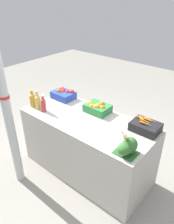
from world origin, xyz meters
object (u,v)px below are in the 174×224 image
(juice_bottle_amber, at_px, (32,99))
(sparrow_bird, at_px, (125,136))
(support_pole, at_px, (6,106))
(broccoli_pile, at_px, (128,146))
(juice_bottle_golden, at_px, (38,101))
(juice_bottle_ruby, at_px, (43,105))
(orange_crate, at_px, (97,108))
(carrot_crate, at_px, (146,126))
(apple_crate, at_px, (63,94))

(juice_bottle_amber, bearing_deg, sparrow_bird, -2.22)
(support_pole, bearing_deg, broccoli_pile, 19.77)
(broccoli_pile, distance_m, juice_bottle_golden, 1.40)
(juice_bottle_amber, xyz_separation_m, juice_bottle_ruby, (0.23, -0.00, -0.00))
(orange_crate, xyz_separation_m, broccoli_pile, (0.73, -0.46, 0.02))
(support_pole, height_order, sparrow_bird, support_pole)
(carrot_crate, bearing_deg, juice_bottle_ruby, -160.27)
(support_pole, height_order, juice_bottle_golden, support_pole)
(orange_crate, distance_m, juice_bottle_amber, 0.89)
(apple_crate, bearing_deg, carrot_crate, -0.14)
(juice_bottle_ruby, bearing_deg, support_pole, -92.12)
(apple_crate, height_order, juice_bottle_ruby, juice_bottle_ruby)
(broccoli_pile, distance_m, juice_bottle_amber, 1.51)
(orange_crate, bearing_deg, carrot_crate, 1.00)
(carrot_crate, height_order, juice_bottle_amber, juice_bottle_amber)
(support_pole, bearing_deg, orange_crate, 58.48)
(juice_bottle_amber, distance_m, juice_bottle_golden, 0.11)
(orange_crate, distance_m, juice_bottle_ruby, 0.70)
(apple_crate, relative_size, juice_bottle_ruby, 1.36)
(apple_crate, height_order, carrot_crate, apple_crate)
(carrot_crate, distance_m, sparrow_bird, 0.52)
(broccoli_pile, distance_m, sparrow_bird, 0.12)
(carrot_crate, xyz_separation_m, juice_bottle_amber, (-1.45, -0.44, 0.04))
(carrot_crate, height_order, sparrow_bird, sparrow_bird)
(juice_bottle_amber, bearing_deg, apple_crate, 72.55)
(juice_bottle_amber, xyz_separation_m, sparrow_bird, (1.48, -0.06, 0.10))
(carrot_crate, xyz_separation_m, juice_bottle_golden, (-1.34, -0.44, 0.05))
(sparrow_bird, bearing_deg, juice_bottle_golden, -149.07)
(apple_crate, height_order, juice_bottle_amber, juice_bottle_amber)
(orange_crate, distance_m, carrot_crate, 0.68)
(orange_crate, distance_m, sparrow_bird, 0.87)
(orange_crate, relative_size, juice_bottle_amber, 1.31)
(support_pole, xyz_separation_m, juice_bottle_golden, (-0.10, 0.50, -0.17))
(apple_crate, height_order, orange_crate, same)
(support_pole, relative_size, sparrow_bird, 18.45)
(carrot_crate, distance_m, juice_bottle_amber, 1.52)
(apple_crate, distance_m, juice_bottle_golden, 0.45)
(juice_bottle_amber, bearing_deg, juice_bottle_ruby, -0.00)
(orange_crate, xyz_separation_m, juice_bottle_ruby, (-0.55, -0.43, 0.03))
(orange_crate, xyz_separation_m, sparrow_bird, (0.70, -0.49, 0.14))
(broccoli_pile, xyz_separation_m, sparrow_bird, (-0.03, -0.03, 0.12))
(broccoli_pile, relative_size, juice_bottle_golden, 0.87)
(juice_bottle_amber, relative_size, sparrow_bird, 2.01)
(broccoli_pile, bearing_deg, juice_bottle_golden, 178.77)
(carrot_crate, xyz_separation_m, sparrow_bird, (0.03, -0.50, 0.15))
(apple_crate, relative_size, sparrow_bird, 2.64)
(support_pole, distance_m, carrot_crate, 1.57)
(juice_bottle_golden, bearing_deg, orange_crate, 32.81)
(sparrow_bird, bearing_deg, juice_bottle_amber, -148.89)
(support_pole, height_order, juice_bottle_ruby, support_pole)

